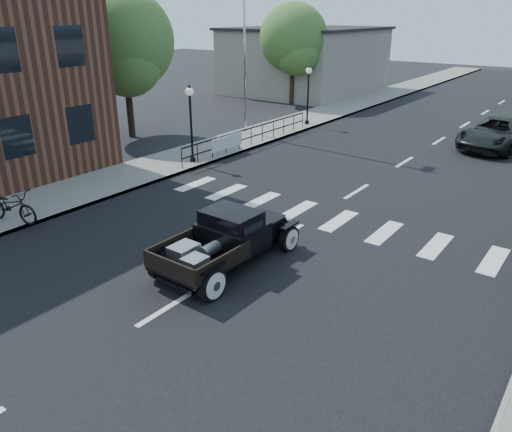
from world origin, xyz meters
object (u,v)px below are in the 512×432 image
Objects in this scene: flagpole at (244,6)px; hotrod_pickup at (227,239)px; motorcycle at (11,206)px; second_car at (498,134)px.

hotrod_pickup is (8.97, -12.56, -5.88)m from flagpole.
motorcycle is at bearing -163.76° from hotrod_pickup.
second_car reaches higher than motorcycle.
hotrod_pickup reaches higher than second_car.
hotrod_pickup is 17.99m from second_car.
flagpole reaches higher than hotrod_pickup.
second_car is at bearing 23.35° from flagpole.
flagpole is 2.87× the size of hotrod_pickup.
flagpole is at bearing -147.22° from second_car.
flagpole is 6.32× the size of motorcycle.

